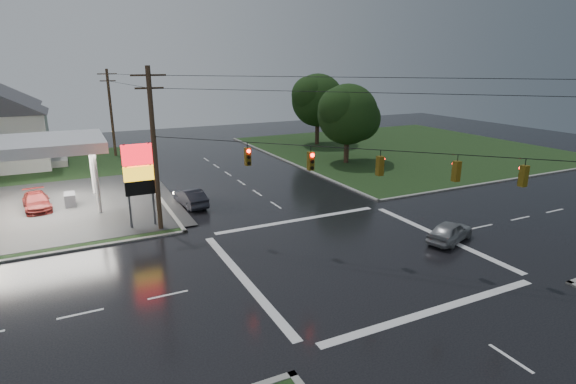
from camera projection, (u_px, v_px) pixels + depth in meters
name	position (u px, v px, depth m)	size (l,w,h in m)	color
ground	(352.00, 255.00, 27.06)	(120.00, 120.00, 0.00)	black
grass_ne	(404.00, 149.00, 60.51)	(36.00, 36.00, 0.08)	black
pylon_sign	(139.00, 172.00, 30.55)	(2.00, 0.35, 6.00)	#59595E
utility_pole_nw	(154.00, 148.00, 29.64)	(2.20, 0.32, 11.00)	#382619
utility_pole_n	(111.00, 112.00, 54.28)	(2.20, 0.32, 10.50)	#382619
traffic_signals	(357.00, 149.00, 25.26)	(26.87, 26.87, 1.47)	black
house_near	(0.00, 128.00, 47.98)	(11.05, 8.48, 8.60)	silver
house_far	(2.00, 117.00, 57.90)	(11.05, 8.48, 8.60)	silver
tree_ne_near	(349.00, 115.00, 50.49)	(7.99, 6.80, 8.98)	black
tree_ne_far	(319.00, 100.00, 61.94)	(8.46, 7.20, 9.80)	black
car_north	(191.00, 197.00, 36.17)	(1.51, 4.34, 1.43)	#21222A
car_crossing	(450.00, 231.00, 28.95)	(1.61, 4.01, 1.37)	gray
car_pump	(37.00, 201.00, 35.27)	(1.86, 4.58, 1.33)	maroon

